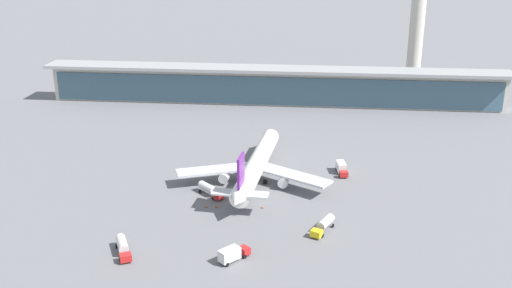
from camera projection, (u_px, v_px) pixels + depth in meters
name	position (u px, v px, depth m)	size (l,w,h in m)	color
ground_plane	(249.00, 192.00, 156.75)	(1200.00, 1200.00, 0.00)	slate
airliner_on_stand	(256.00, 165.00, 162.03)	(42.97, 56.08, 14.92)	white
service_truck_near_nose_red	(232.00, 254.00, 123.05)	(6.59, 6.97, 3.10)	#B21E1E
service_truck_under_wing_red	(342.00, 168.00, 168.21)	(3.45, 7.58, 3.10)	#B21E1E
service_truck_mid_apron_yellow	(324.00, 225.00, 135.35)	(5.69, 8.74, 2.95)	yellow
service_truck_by_tail_red	(123.00, 247.00, 125.74)	(5.79, 8.72, 2.95)	#B21E1E
service_truck_on_taxiway_red	(210.00, 189.00, 154.06)	(7.82, 7.52, 2.95)	#B21E1E
terminal_building	(274.00, 85.00, 235.43)	(183.60, 12.80, 15.20)	beige
control_tower	(418.00, 10.00, 257.63)	(12.00, 12.00, 61.12)	beige
safety_cone_alpha	(206.00, 206.00, 147.72)	(0.62, 0.62, 0.70)	orange
safety_cone_bravo	(262.00, 207.00, 147.29)	(0.62, 0.62, 0.70)	orange
safety_cone_charlie	(217.00, 206.00, 147.73)	(0.62, 0.62, 0.70)	orange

